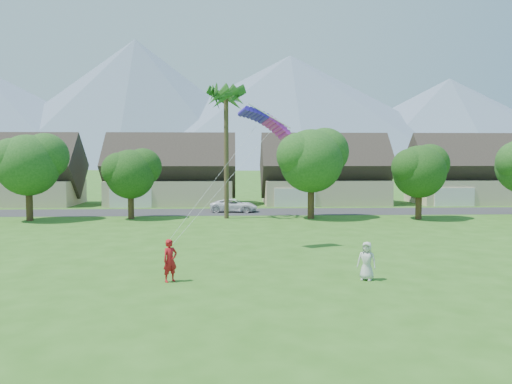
{
  "coord_description": "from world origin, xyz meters",
  "views": [
    {
      "loc": [
        -1.26,
        -18.75,
        5.81
      ],
      "look_at": [
        0.0,
        10.0,
        3.8
      ],
      "focal_mm": 35.0,
      "sensor_mm": 36.0,
      "label": 1
    }
  ],
  "objects": [
    {
      "name": "tree_row",
      "position": [
        -1.14,
        27.92,
        4.89
      ],
      "size": [
        62.27,
        6.67,
        8.45
      ],
      "color": "#47301C",
      "rests_on": "ground"
    },
    {
      "name": "watcher",
      "position": [
        4.99,
        4.27,
        0.91
      ],
      "size": [
        1.06,
        0.93,
        1.83
      ],
      "primitive_type": "imported",
      "rotation": [
        0.0,
        0.0,
        -0.49
      ],
      "color": "beige",
      "rests_on": "ground"
    },
    {
      "name": "mountain_ridge",
      "position": [
        10.4,
        260.0,
        29.07
      ],
      "size": [
        540.0,
        240.0,
        70.0
      ],
      "color": "slate",
      "rests_on": "ground"
    },
    {
      "name": "houses_row",
      "position": [
        0.49,
        42.99,
        3.44
      ],
      "size": [
        72.75,
        8.19,
        8.86
      ],
      "color": "beige",
      "rests_on": "ground"
    },
    {
      "name": "parked_car",
      "position": [
        -1.3,
        34.0,
        0.69
      ],
      "size": [
        5.22,
        2.9,
        1.38
      ],
      "primitive_type": "imported",
      "rotation": [
        0.0,
        0.0,
        1.45
      ],
      "color": "white",
      "rests_on": "ground"
    },
    {
      "name": "parafoil_kite",
      "position": [
        0.73,
        12.91,
        8.19
      ],
      "size": [
        3.59,
        1.48,
        0.5
      ],
      "rotation": [
        0.0,
        0.0,
        0.32
      ],
      "color": "#3319C2",
      "rests_on": "ground"
    },
    {
      "name": "street",
      "position": [
        0.0,
        34.0,
        0.01
      ],
      "size": [
        90.0,
        7.0,
        0.01
      ],
      "primitive_type": "cube",
      "color": "#2D2D30",
      "rests_on": "ground"
    },
    {
      "name": "fan_palm",
      "position": [
        -2.0,
        28.5,
        11.8
      ],
      "size": [
        3.0,
        3.0,
        13.8
      ],
      "color": "#4C3D26",
      "rests_on": "ground"
    },
    {
      "name": "kite_flyer",
      "position": [
        -4.26,
        4.35,
        1.0
      ],
      "size": [
        0.87,
        0.83,
        2.0
      ],
      "primitive_type": "imported",
      "rotation": [
        0.0,
        0.0,
        0.67
      ],
      "color": "#B4141A",
      "rests_on": "ground"
    },
    {
      "name": "ground",
      "position": [
        0.0,
        0.0,
        0.0
      ],
      "size": [
        500.0,
        500.0,
        0.0
      ],
      "primitive_type": "plane",
      "color": "#2D6019",
      "rests_on": "ground"
    }
  ]
}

